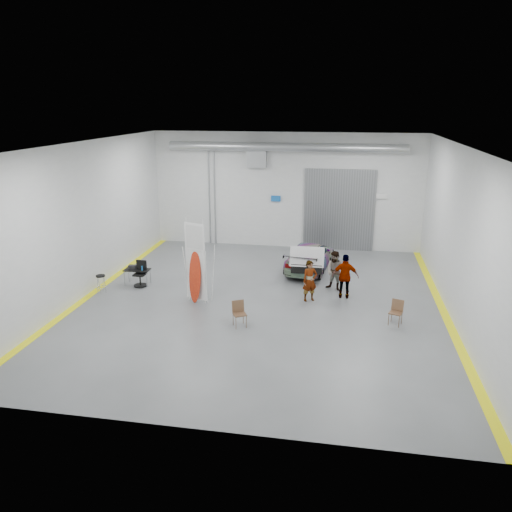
% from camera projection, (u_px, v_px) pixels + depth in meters
% --- Properties ---
extents(ground, '(16.00, 16.00, 0.00)m').
position_uv_depth(ground, '(260.00, 302.00, 19.31)').
color(ground, '#5A5D61').
rests_on(ground, ground).
extents(room_shell, '(14.02, 16.18, 6.01)m').
position_uv_depth(room_shell, '(275.00, 189.00, 20.16)').
color(room_shell, silver).
rests_on(room_shell, ground).
extents(sedan_car, '(2.32, 4.47, 1.24)m').
position_uv_depth(sedan_car, '(310.00, 256.00, 23.01)').
color(sedan_car, silver).
rests_on(sedan_car, ground).
extents(person_a, '(0.71, 0.62, 1.63)m').
position_uv_depth(person_a, '(310.00, 281.00, 19.25)').
color(person_a, '#8F5D4E').
rests_on(person_a, ground).
extents(person_b, '(0.99, 0.90, 1.64)m').
position_uv_depth(person_b, '(335.00, 271.00, 20.39)').
color(person_b, '#44717E').
rests_on(person_b, ground).
extents(person_c, '(1.04, 0.44, 1.79)m').
position_uv_depth(person_c, '(345.00, 276.00, 19.53)').
color(person_c, '#9E5634').
rests_on(person_c, ground).
extents(surfboard_display, '(0.89, 0.48, 3.32)m').
position_uv_depth(surfboard_display, '(198.00, 269.00, 18.94)').
color(surfboard_display, white).
rests_on(surfboard_display, ground).
extents(folding_chair_near, '(0.57, 0.61, 0.90)m').
position_uv_depth(folding_chair_near, '(240.00, 319.00, 17.16)').
color(folding_chair_near, brown).
rests_on(folding_chair_near, ground).
extents(folding_chair_far, '(0.53, 0.56, 0.88)m').
position_uv_depth(folding_chair_far, '(395.00, 317.00, 17.30)').
color(folding_chair_far, brown).
rests_on(folding_chair_far, ground).
extents(shop_stool, '(0.38, 0.38, 0.75)m').
position_uv_depth(shop_stool, '(101.00, 284.00, 20.18)').
color(shop_stool, black).
rests_on(shop_stool, ground).
extents(work_table, '(1.07, 0.54, 0.87)m').
position_uv_depth(work_table, '(136.00, 269.00, 21.03)').
color(work_table, '#92959A').
rests_on(work_table, ground).
extents(office_chair, '(0.57, 0.57, 1.06)m').
position_uv_depth(office_chair, '(141.00, 275.00, 20.94)').
color(office_chair, black).
rests_on(office_chair, ground).
extents(trunk_lid, '(1.44, 0.88, 0.04)m').
position_uv_depth(trunk_lid, '(307.00, 255.00, 21.04)').
color(trunk_lid, silver).
rests_on(trunk_lid, sedan_car).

